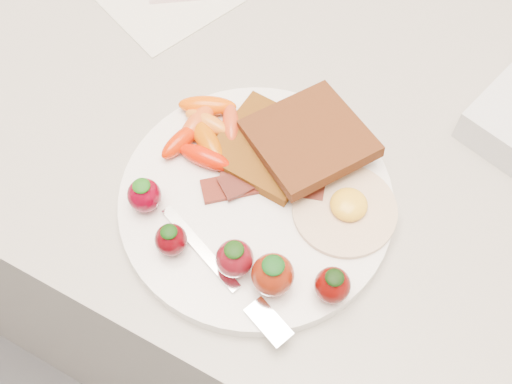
% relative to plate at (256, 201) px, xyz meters
% --- Properties ---
extents(counter, '(2.00, 0.60, 0.90)m').
position_rel_plate_xyz_m(counter, '(-0.02, 0.13, -0.46)').
color(counter, gray).
rests_on(counter, ground).
extents(plate, '(0.27, 0.27, 0.02)m').
position_rel_plate_xyz_m(plate, '(0.00, 0.00, 0.00)').
color(plate, white).
rests_on(plate, counter).
extents(toast_lower, '(0.10, 0.10, 0.01)m').
position_rel_plate_xyz_m(toast_lower, '(-0.02, 0.05, 0.02)').
color(toast_lower, '#481F0C').
rests_on(toast_lower, plate).
extents(toast_upper, '(0.15, 0.15, 0.02)m').
position_rel_plate_xyz_m(toast_upper, '(0.02, 0.07, 0.03)').
color(toast_upper, black).
rests_on(toast_upper, toast_lower).
extents(fried_egg, '(0.12, 0.12, 0.02)m').
position_rel_plate_xyz_m(fried_egg, '(0.08, 0.03, 0.01)').
color(fried_egg, silver).
rests_on(fried_egg, plate).
extents(bacon_strips, '(0.12, 0.11, 0.01)m').
position_rel_plate_xyz_m(bacon_strips, '(-0.00, 0.02, 0.01)').
color(bacon_strips, '#470C0B').
rests_on(bacon_strips, plate).
extents(baby_carrots, '(0.09, 0.10, 0.02)m').
position_rel_plate_xyz_m(baby_carrots, '(-0.08, 0.04, 0.02)').
color(baby_carrots, orange).
rests_on(baby_carrots, plate).
extents(strawberries, '(0.23, 0.06, 0.05)m').
position_rel_plate_xyz_m(strawberries, '(0.02, -0.07, 0.03)').
color(strawberries, '#600011').
rests_on(strawberries, plate).
extents(fork, '(0.17, 0.07, 0.00)m').
position_rel_plate_xyz_m(fork, '(0.02, -0.09, 0.01)').
color(fork, white).
rests_on(fork, plate).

